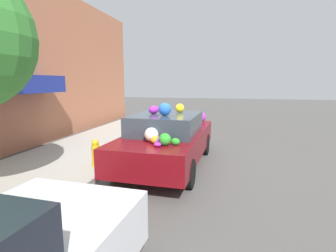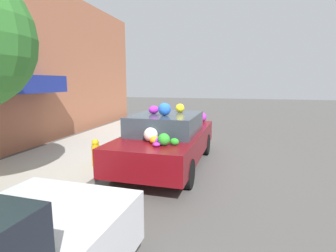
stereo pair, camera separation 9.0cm
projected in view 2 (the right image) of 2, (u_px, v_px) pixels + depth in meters
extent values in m
plane|color=#565451|center=(161.00, 165.00, 7.19)|extent=(60.00, 60.00, 0.00)
cube|color=#B2ADA3|center=(74.00, 156.00, 7.83)|extent=(24.00, 3.20, 0.12)
cube|color=#B26B4C|center=(3.00, 60.00, 7.90)|extent=(18.00, 0.30, 5.81)
cube|color=navy|center=(19.00, 84.00, 7.79)|extent=(3.36, 0.90, 0.55)
cylinder|color=gold|center=(96.00, 155.00, 6.67)|extent=(0.20, 0.20, 0.55)
sphere|color=gold|center=(95.00, 143.00, 6.62)|extent=(0.18, 0.18, 0.18)
cube|color=maroon|center=(168.00, 143.00, 7.03)|extent=(4.48, 1.96, 0.62)
cube|color=#333D47|center=(166.00, 123.00, 6.77)|extent=(2.04, 1.67, 0.49)
cylinder|color=black|center=(155.00, 141.00, 8.61)|extent=(0.64, 0.20, 0.64)
cylinder|color=black|center=(206.00, 144.00, 8.16)|extent=(0.64, 0.20, 0.64)
cylinder|color=black|center=(116.00, 167.00, 6.01)|extent=(0.64, 0.20, 0.64)
cylinder|color=black|center=(188.00, 174.00, 5.56)|extent=(0.64, 0.20, 0.64)
sphere|color=purple|center=(202.00, 117.00, 8.61)|extent=(0.38, 0.38, 0.32)
ellipsoid|color=purple|center=(154.00, 110.00, 6.78)|extent=(0.36, 0.35, 0.21)
ellipsoid|color=purple|center=(156.00, 144.00, 5.34)|extent=(0.23, 0.22, 0.09)
sphere|color=pink|center=(197.00, 121.00, 8.21)|extent=(0.25, 0.25, 0.21)
ellipsoid|color=purple|center=(158.00, 141.00, 5.53)|extent=(0.24, 0.22, 0.15)
sphere|color=white|center=(151.00, 135.00, 5.77)|extent=(0.41, 0.41, 0.31)
ellipsoid|color=white|center=(173.00, 121.00, 7.93)|extent=(0.32, 0.37, 0.25)
sphere|color=pink|center=(171.00, 121.00, 8.06)|extent=(0.25, 0.25, 0.21)
ellipsoid|color=green|center=(174.00, 142.00, 5.45)|extent=(0.13, 0.19, 0.15)
sphere|color=black|center=(192.00, 119.00, 8.51)|extent=(0.33, 0.33, 0.25)
ellipsoid|color=orange|center=(155.00, 140.00, 5.58)|extent=(0.31, 0.31, 0.16)
ellipsoid|color=orange|center=(181.00, 121.00, 8.28)|extent=(0.17, 0.18, 0.14)
sphere|color=white|center=(195.00, 119.00, 8.29)|extent=(0.42, 0.42, 0.30)
sphere|color=yellow|center=(180.00, 108.00, 7.10)|extent=(0.28, 0.28, 0.23)
sphere|color=blue|center=(165.00, 109.00, 6.42)|extent=(0.43, 0.43, 0.31)
sphere|color=green|center=(164.00, 139.00, 5.42)|extent=(0.32, 0.32, 0.26)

